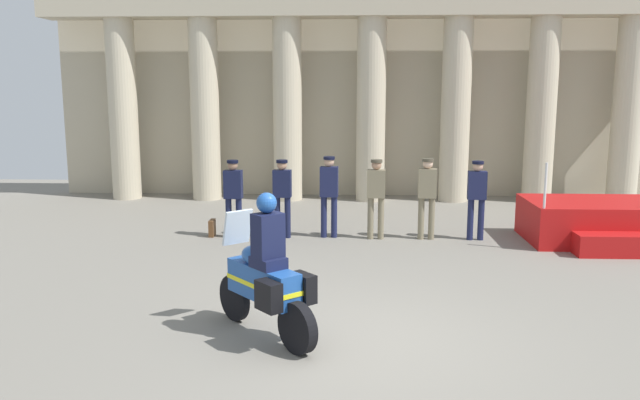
# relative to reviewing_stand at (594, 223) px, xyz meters

# --- Properties ---
(ground_plane) EXTENTS (28.00, 28.00, 0.00)m
(ground_plane) POSITION_rel_reviewing_stand_xyz_m (-5.00, -5.52, -0.41)
(ground_plane) COLOR gray
(colonnade_backdrop) EXTENTS (18.31, 1.66, 6.29)m
(colonnade_backdrop) POSITION_rel_reviewing_stand_xyz_m (-4.49, 5.38, 2.82)
(colonnade_backdrop) COLOR #B6AB91
(colonnade_backdrop) RESTS_ON ground_plane
(reviewing_stand) EXTENTS (2.73, 2.38, 1.75)m
(reviewing_stand) POSITION_rel_reviewing_stand_xyz_m (0.00, 0.00, 0.00)
(reviewing_stand) COLOR #B71414
(reviewing_stand) RESTS_ON ground_plane
(officer_in_row_0) EXTENTS (0.39, 0.24, 1.67)m
(officer_in_row_0) POSITION_rel_reviewing_stand_xyz_m (-7.56, 0.07, 0.57)
(officer_in_row_0) COLOR #141938
(officer_in_row_0) RESTS_ON ground_plane
(officer_in_row_1) EXTENTS (0.39, 0.24, 1.68)m
(officer_in_row_1) POSITION_rel_reviewing_stand_xyz_m (-6.52, 0.11, 0.58)
(officer_in_row_1) COLOR #141938
(officer_in_row_1) RESTS_ON ground_plane
(officer_in_row_2) EXTENTS (0.39, 0.24, 1.74)m
(officer_in_row_2) POSITION_rel_reviewing_stand_xyz_m (-5.52, 0.19, 0.62)
(officer_in_row_2) COLOR #191E42
(officer_in_row_2) RESTS_ON ground_plane
(officer_in_row_3) EXTENTS (0.39, 0.24, 1.70)m
(officer_in_row_3) POSITION_rel_reviewing_stand_xyz_m (-4.53, 0.08, 0.59)
(officer_in_row_3) COLOR #7A7056
(officer_in_row_3) RESTS_ON ground_plane
(officer_in_row_4) EXTENTS (0.39, 0.24, 1.72)m
(officer_in_row_4) POSITION_rel_reviewing_stand_xyz_m (-3.46, 0.10, 0.61)
(officer_in_row_4) COLOR #7A7056
(officer_in_row_4) RESTS_ON ground_plane
(officer_in_row_5) EXTENTS (0.39, 0.24, 1.68)m
(officer_in_row_5) POSITION_rel_reviewing_stand_xyz_m (-2.42, 0.09, 0.58)
(officer_in_row_5) COLOR #191E42
(officer_in_row_5) RESTS_ON ground_plane
(motorcycle_with_rider) EXTENTS (1.47, 1.65, 1.90)m
(motorcycle_with_rider) POSITION_rel_reviewing_stand_xyz_m (-6.15, -5.44, 0.38)
(motorcycle_with_rider) COLOR black
(motorcycle_with_rider) RESTS_ON ground_plane
(briefcase_on_ground) EXTENTS (0.10, 0.32, 0.36)m
(briefcase_on_ground) POSITION_rel_reviewing_stand_xyz_m (-8.06, 0.17, -0.23)
(briefcase_on_ground) COLOR brown
(briefcase_on_ground) RESTS_ON ground_plane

